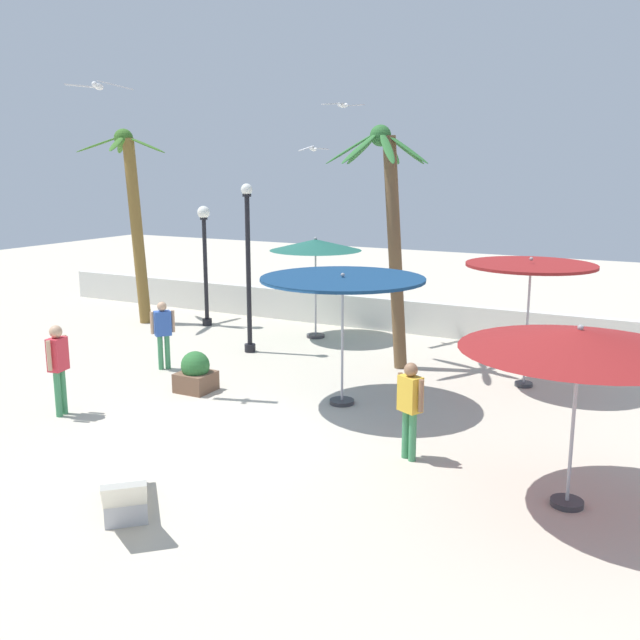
% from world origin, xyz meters
% --- Properties ---
extents(ground_plane, '(56.00, 56.00, 0.00)m').
position_xyz_m(ground_plane, '(0.00, 0.00, 0.00)').
color(ground_plane, beige).
extents(boundary_wall, '(25.20, 0.30, 0.93)m').
position_xyz_m(boundary_wall, '(0.00, 8.37, 0.46)').
color(boundary_wall, silver).
rests_on(boundary_wall, ground_plane).
extents(patio_umbrella_0, '(3.16, 3.16, 2.61)m').
position_xyz_m(patio_umbrella_0, '(1.02, 1.92, 2.41)').
color(patio_umbrella_0, '#333338').
rests_on(patio_umbrella_0, ground_plane).
extents(patio_umbrella_1, '(2.48, 2.48, 2.76)m').
position_xyz_m(patio_umbrella_1, '(-2.10, 6.65, 2.52)').
color(patio_umbrella_1, '#333338').
rests_on(patio_umbrella_1, ground_plane).
extents(patio_umbrella_2, '(2.66, 2.66, 2.77)m').
position_xyz_m(patio_umbrella_2, '(3.95, 4.77, 2.52)').
color(patio_umbrella_2, '#333338').
rests_on(patio_umbrella_2, ground_plane).
extents(patio_umbrella_3, '(3.16, 3.16, 2.56)m').
position_xyz_m(patio_umbrella_3, '(5.69, -0.53, 2.34)').
color(patio_umbrella_3, '#333338').
rests_on(patio_umbrella_3, ground_plane).
extents(palm_tree_0, '(2.38, 2.45, 5.51)m').
position_xyz_m(palm_tree_0, '(0.76, 4.89, 3.43)').
color(palm_tree_0, brown).
rests_on(palm_tree_0, ground_plane).
extents(palm_tree_1, '(2.61, 2.63, 5.68)m').
position_xyz_m(palm_tree_1, '(-7.78, 5.94, 3.45)').
color(palm_tree_1, brown).
rests_on(palm_tree_1, ground_plane).
extents(lamp_post_0, '(0.36, 0.36, 3.50)m').
position_xyz_m(lamp_post_0, '(-5.66, 6.50, 2.15)').
color(lamp_post_0, black).
rests_on(lamp_post_0, ground_plane).
extents(lamp_post_1, '(0.28, 0.28, 4.20)m').
position_xyz_m(lamp_post_1, '(-2.83, 4.48, 2.21)').
color(lamp_post_1, black).
rests_on(lamp_post_1, ground_plane).
extents(lounge_chair_0, '(1.70, 1.75, 0.84)m').
position_xyz_m(lounge_chair_0, '(0.45, -3.54, 0.39)').
color(lounge_chair_0, '#B7B7BC').
rests_on(lounge_chair_0, ground_plane).
extents(guest_0, '(0.41, 0.45, 1.59)m').
position_xyz_m(guest_0, '(-3.71, 2.23, 0.95)').
color(guest_0, '#3F8C59').
rests_on(guest_0, ground_plane).
extents(guest_1, '(0.51, 0.38, 1.60)m').
position_xyz_m(guest_1, '(3.17, -0.05, 0.96)').
color(guest_1, '#3F8C59').
rests_on(guest_1, ground_plane).
extents(guest_2, '(0.31, 0.55, 1.74)m').
position_xyz_m(guest_2, '(-3.36, -1.14, 1.06)').
color(guest_2, '#3F8C59').
rests_on(guest_2, ground_plane).
extents(seagull_0, '(0.64, 1.34, 0.14)m').
position_xyz_m(seagull_0, '(-1.41, 6.88, 6.14)').
color(seagull_0, white).
extents(seagull_1, '(0.64, 0.95, 0.17)m').
position_xyz_m(seagull_1, '(-3.62, 9.37, 5.13)').
color(seagull_1, white).
extents(seagull_2, '(1.36, 0.53, 0.19)m').
position_xyz_m(seagull_2, '(-3.49, 0.45, 6.10)').
color(seagull_2, white).
extents(planter, '(0.70, 0.70, 0.85)m').
position_xyz_m(planter, '(-2.04, 1.23, 0.38)').
color(planter, brown).
rests_on(planter, ground_plane).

